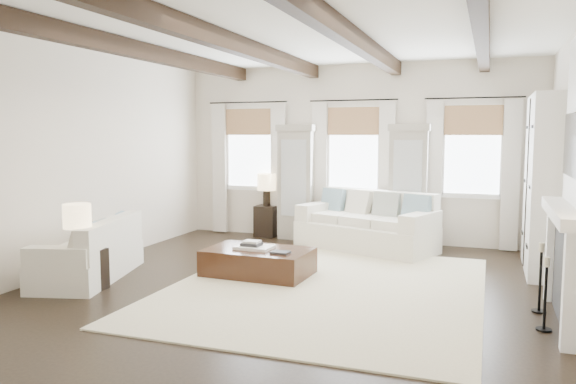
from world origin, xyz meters
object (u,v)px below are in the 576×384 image
(side_table_front, at_px, (79,271))
(side_table_back, at_px, (267,221))
(sofa_left, at_px, (93,254))
(ottoman, at_px, (258,262))
(sofa_back, at_px, (368,226))

(side_table_front, height_order, side_table_back, side_table_back)
(side_table_front, bearing_deg, sofa_left, 113.85)
(side_table_front, xyz_separation_m, side_table_back, (0.79, 4.29, 0.04))
(sofa_left, relative_size, ottoman, 1.44)
(side_table_back, bearing_deg, ottoman, -70.30)
(sofa_back, xyz_separation_m, side_table_front, (-2.86, -3.74, -0.13))
(sofa_left, xyz_separation_m, ottoman, (2.06, 0.88, -0.14))
(sofa_back, relative_size, sofa_left, 1.22)
(side_table_front, relative_size, side_table_back, 0.88)
(ottoman, relative_size, side_table_back, 2.41)
(side_table_front, bearing_deg, ottoman, 38.99)
(sofa_left, bearing_deg, ottoman, 23.23)
(ottoman, bearing_deg, sofa_back, 67.55)
(sofa_back, height_order, sofa_left, sofa_back)
(sofa_back, distance_m, side_table_front, 4.71)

